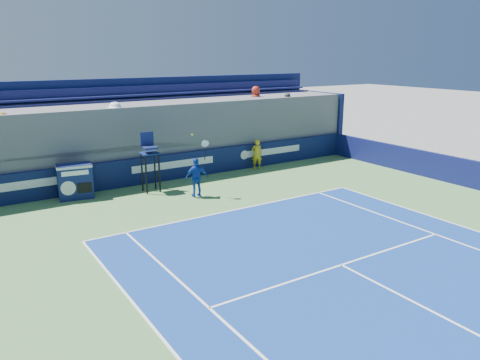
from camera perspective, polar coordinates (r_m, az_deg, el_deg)
ball_person at (r=23.13m, az=2.06°, el=3.16°), size 0.63×0.52×1.49m
back_hoarding at (r=21.46m, az=-8.12°, el=1.63°), size 20.40×0.21×1.20m
match_clock at (r=19.51m, az=-19.47°, el=-0.05°), size 1.41×0.91×1.40m
umpire_chair at (r=19.53m, az=-10.97°, el=2.94°), size 0.74×0.74×2.48m
tennis_player at (r=18.66m, az=-5.31°, el=0.32°), size 0.98×0.58×2.57m
stadium_seating at (r=23.06m, az=-10.41°, el=5.60°), size 21.00×4.05×4.40m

